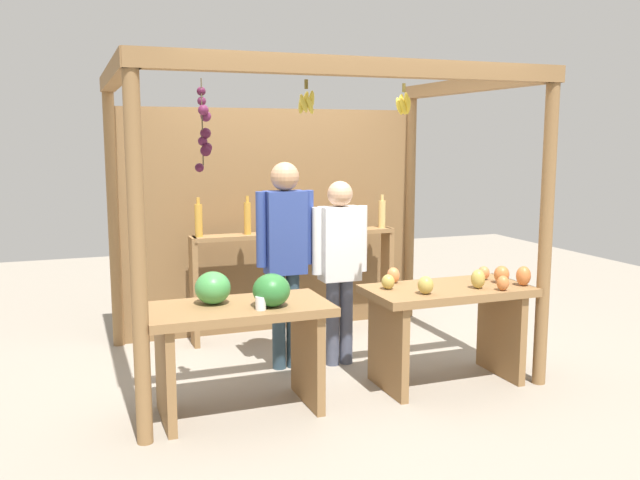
{
  "coord_description": "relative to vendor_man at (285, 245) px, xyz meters",
  "views": [
    {
      "loc": [
        -1.86,
        -5.19,
        1.88
      ],
      "look_at": [
        0.0,
        -0.22,
        1.07
      ],
      "focal_mm": 38.17,
      "sensor_mm": 36.0,
      "label": 1
    }
  ],
  "objects": [
    {
      "name": "fruit_counter_right",
      "position": [
        1.06,
        -0.77,
        -0.45
      ],
      "size": [
        1.26,
        0.65,
        0.91
      ],
      "color": "olive",
      "rests_on": "ground"
    },
    {
      "name": "vendor_man",
      "position": [
        0.0,
        0.0,
        0.0
      ],
      "size": [
        0.48,
        0.23,
        1.69
      ],
      "rotation": [
        0.0,
        0.0,
        0.04
      ],
      "color": "#2E4452",
      "rests_on": "ground"
    },
    {
      "name": "ground_plane",
      "position": [
        0.23,
        0.04,
        -1.02
      ],
      "size": [
        12.0,
        12.0,
        0.0
      ],
      "primitive_type": "plane",
      "color": "gray",
      "rests_on": "ground"
    },
    {
      "name": "vendor_woman",
      "position": [
        0.44,
        -0.07,
        -0.11
      ],
      "size": [
        0.48,
        0.21,
        1.53
      ],
      "rotation": [
        0.0,
        0.0,
        0.07
      ],
      "color": "#4B5166",
      "rests_on": "ground"
    },
    {
      "name": "market_stall",
      "position": [
        0.23,
        0.54,
        0.38
      ],
      "size": [
        3.08,
        2.26,
        2.39
      ],
      "color": "olive",
      "rests_on": "ground"
    },
    {
      "name": "fruit_counter_left",
      "position": [
        -0.57,
        -0.77,
        -0.41
      ],
      "size": [
        1.24,
        0.64,
        0.98
      ],
      "color": "olive",
      "rests_on": "ground"
    },
    {
      "name": "bottle_shelf_unit",
      "position": [
        0.37,
        0.85,
        -0.23
      ],
      "size": [
        1.98,
        0.22,
        1.35
      ],
      "color": "olive",
      "rests_on": "ground"
    }
  ]
}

